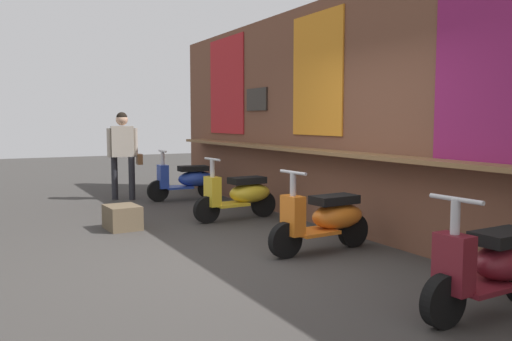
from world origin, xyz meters
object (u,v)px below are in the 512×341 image
at_px(shopper_with_handbag, 123,147).
at_px(merchandise_crate, 122,217).
at_px(scooter_yellow, 240,194).
at_px(scooter_maroon, 494,265).
at_px(scooter_orange, 326,218).
at_px(scooter_blue, 187,180).

relative_size(shopper_with_handbag, merchandise_crate, 3.12).
relative_size(scooter_yellow, scooter_maroon, 1.00).
height_order(scooter_yellow, scooter_maroon, same).
relative_size(scooter_orange, scooter_maroon, 1.00).
height_order(scooter_orange, merchandise_crate, scooter_orange).
xyz_separation_m(scooter_orange, scooter_maroon, (2.26, 0.00, 0.00)).
xyz_separation_m(scooter_maroon, merchandise_crate, (-4.64, -1.79, -0.22)).
bearing_deg(scooter_maroon, scooter_orange, -92.91).
relative_size(scooter_yellow, shopper_with_handbag, 0.84).
bearing_deg(scooter_orange, shopper_with_handbag, -82.53).
distance_m(scooter_blue, shopper_with_handbag, 1.38).
relative_size(scooter_blue, scooter_maroon, 1.00).
bearing_deg(scooter_maroon, scooter_blue, -92.91).
xyz_separation_m(scooter_blue, scooter_yellow, (2.31, -0.00, 0.00)).
xyz_separation_m(scooter_yellow, merchandise_crate, (-0.12, -1.79, -0.22)).
bearing_deg(scooter_yellow, merchandise_crate, -7.92).
height_order(scooter_orange, scooter_maroon, same).
distance_m(scooter_blue, scooter_yellow, 2.31).
height_order(scooter_maroon, shopper_with_handbag, shopper_with_handbag).
height_order(scooter_maroon, merchandise_crate, scooter_maroon).
bearing_deg(scooter_blue, scooter_yellow, 92.49).
distance_m(scooter_yellow, shopper_with_handbag, 3.16).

